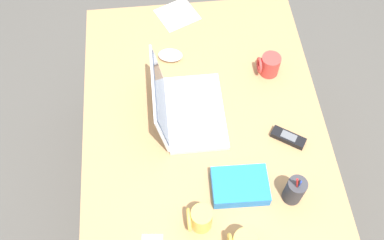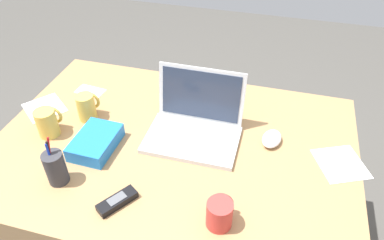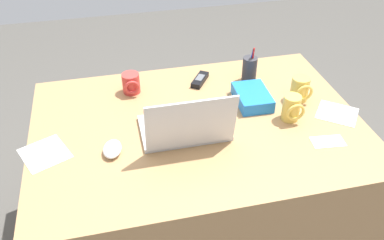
{
  "view_description": "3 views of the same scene",
  "coord_description": "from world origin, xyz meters",
  "px_view_note": "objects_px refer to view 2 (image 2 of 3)",
  "views": [
    {
      "loc": [
        -0.8,
        0.13,
        2.15
      ],
      "look_at": [
        0.01,
        0.05,
        0.76
      ],
      "focal_mm": 39.87,
      "sensor_mm": 36.0,
      "label": 1
    },
    {
      "loc": [
        0.33,
        -0.94,
        1.65
      ],
      "look_at": [
        0.06,
        0.06,
        0.8
      ],
      "focal_mm": 33.97,
      "sensor_mm": 36.0,
      "label": 2
    },
    {
      "loc": [
        0.32,
        1.29,
        1.73
      ],
      "look_at": [
        0.04,
        0.05,
        0.78
      ],
      "focal_mm": 38.31,
      "sensor_mm": 36.0,
      "label": 3
    }
  ],
  "objects_px": {
    "coffee_mug_spare": "(220,213)",
    "snack_bag": "(96,142)",
    "pen_holder": "(55,168)",
    "coffee_mug_white": "(48,122)",
    "laptop": "(195,125)",
    "computer_mouse": "(272,139)",
    "coffee_mug_tall": "(87,106)",
    "cordless_phone": "(117,201)"
  },
  "relations": [
    {
      "from": "coffee_mug_spare",
      "to": "snack_bag",
      "type": "xyz_separation_m",
      "value": [
        -0.5,
        0.2,
        -0.02
      ]
    },
    {
      "from": "pen_holder",
      "to": "snack_bag",
      "type": "height_order",
      "value": "pen_holder"
    },
    {
      "from": "coffee_mug_white",
      "to": "coffee_mug_spare",
      "type": "bearing_deg",
      "value": -17.66
    },
    {
      "from": "coffee_mug_spare",
      "to": "pen_holder",
      "type": "relative_size",
      "value": 0.51
    },
    {
      "from": "laptop",
      "to": "snack_bag",
      "type": "distance_m",
      "value": 0.37
    },
    {
      "from": "laptop",
      "to": "computer_mouse",
      "type": "xyz_separation_m",
      "value": [
        0.29,
        0.03,
        -0.03
      ]
    },
    {
      "from": "laptop",
      "to": "coffee_mug_tall",
      "type": "distance_m",
      "value": 0.44
    },
    {
      "from": "computer_mouse",
      "to": "coffee_mug_white",
      "type": "distance_m",
      "value": 0.84
    },
    {
      "from": "coffee_mug_spare",
      "to": "laptop",
      "type": "bearing_deg",
      "value": 115.24
    },
    {
      "from": "computer_mouse",
      "to": "coffee_mug_spare",
      "type": "height_order",
      "value": "coffee_mug_spare"
    },
    {
      "from": "laptop",
      "to": "cordless_phone",
      "type": "xyz_separation_m",
      "value": [
        -0.15,
        -0.38,
        -0.04
      ]
    },
    {
      "from": "laptop",
      "to": "snack_bag",
      "type": "relative_size",
      "value": 1.75
    },
    {
      "from": "laptop",
      "to": "coffee_mug_tall",
      "type": "relative_size",
      "value": 3.13
    },
    {
      "from": "snack_bag",
      "to": "computer_mouse",
      "type": "bearing_deg",
      "value": 17.82
    },
    {
      "from": "coffee_mug_tall",
      "to": "coffee_mug_spare",
      "type": "relative_size",
      "value": 1.2
    },
    {
      "from": "computer_mouse",
      "to": "coffee_mug_tall",
      "type": "bearing_deg",
      "value": -165.28
    },
    {
      "from": "coffee_mug_tall",
      "to": "snack_bag",
      "type": "bearing_deg",
      "value": -53.99
    },
    {
      "from": "computer_mouse",
      "to": "coffee_mug_spare",
      "type": "distance_m",
      "value": 0.42
    },
    {
      "from": "cordless_phone",
      "to": "snack_bag",
      "type": "height_order",
      "value": "snack_bag"
    },
    {
      "from": "computer_mouse",
      "to": "snack_bag",
      "type": "bearing_deg",
      "value": -150.99
    },
    {
      "from": "laptop",
      "to": "cordless_phone",
      "type": "distance_m",
      "value": 0.41
    },
    {
      "from": "computer_mouse",
      "to": "coffee_mug_spare",
      "type": "xyz_separation_m",
      "value": [
        -0.12,
        -0.4,
        0.03
      ]
    },
    {
      "from": "laptop",
      "to": "computer_mouse",
      "type": "bearing_deg",
      "value": 6.4
    },
    {
      "from": "cordless_phone",
      "to": "snack_bag",
      "type": "relative_size",
      "value": 0.68
    },
    {
      "from": "computer_mouse",
      "to": "coffee_mug_tall",
      "type": "xyz_separation_m",
      "value": [
        -0.73,
        -0.04,
        0.04
      ]
    },
    {
      "from": "computer_mouse",
      "to": "pen_holder",
      "type": "height_order",
      "value": "pen_holder"
    },
    {
      "from": "coffee_mug_white",
      "to": "coffee_mug_tall",
      "type": "relative_size",
      "value": 0.99
    },
    {
      "from": "cordless_phone",
      "to": "pen_holder",
      "type": "height_order",
      "value": "pen_holder"
    },
    {
      "from": "cordless_phone",
      "to": "snack_bag",
      "type": "distance_m",
      "value": 0.28
    },
    {
      "from": "coffee_mug_spare",
      "to": "cordless_phone",
      "type": "xyz_separation_m",
      "value": [
        -0.32,
        -0.02,
        -0.03
      ]
    },
    {
      "from": "computer_mouse",
      "to": "coffee_mug_tall",
      "type": "relative_size",
      "value": 0.94
    },
    {
      "from": "cordless_phone",
      "to": "snack_bag",
      "type": "bearing_deg",
      "value": 129.91
    },
    {
      "from": "cordless_phone",
      "to": "laptop",
      "type": "bearing_deg",
      "value": 68.58
    },
    {
      "from": "coffee_mug_white",
      "to": "snack_bag",
      "type": "height_order",
      "value": "coffee_mug_white"
    },
    {
      "from": "snack_bag",
      "to": "coffee_mug_spare",
      "type": "bearing_deg",
      "value": -21.66
    },
    {
      "from": "coffee_mug_white",
      "to": "cordless_phone",
      "type": "relative_size",
      "value": 0.82
    },
    {
      "from": "coffee_mug_tall",
      "to": "laptop",
      "type": "bearing_deg",
      "value": 1.65
    },
    {
      "from": "laptop",
      "to": "coffee_mug_white",
      "type": "height_order",
      "value": "laptop"
    },
    {
      "from": "cordless_phone",
      "to": "computer_mouse",
      "type": "bearing_deg",
      "value": 43.4
    },
    {
      "from": "coffee_mug_white",
      "to": "computer_mouse",
      "type": "bearing_deg",
      "value": 11.77
    },
    {
      "from": "coffee_mug_white",
      "to": "pen_holder",
      "type": "xyz_separation_m",
      "value": [
        0.16,
        -0.2,
        0.01
      ]
    },
    {
      "from": "coffee_mug_tall",
      "to": "pen_holder",
      "type": "bearing_deg",
      "value": -79.03
    }
  ]
}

